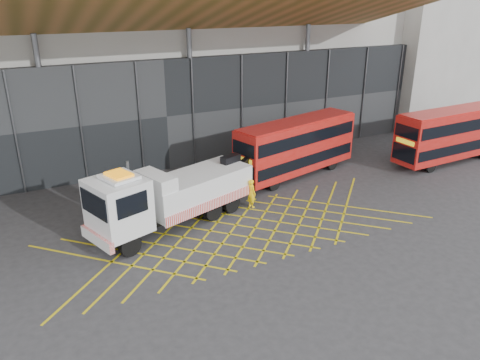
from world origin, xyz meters
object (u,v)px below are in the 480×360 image
bus_towed (296,145)px  bus_second (452,133)px  recovery_truck (169,195)px  worker (252,193)px

bus_towed → bus_second: (12.37, -2.79, 0.03)m
bus_towed → recovery_truck: bearing=-175.4°
bus_second → worker: (-17.74, -0.60, -1.39)m
bus_second → recovery_truck: bearing=179.6°
bus_second → bus_towed: bearing=164.8°
recovery_truck → bus_second: size_ratio=1.13×
bus_second → worker: size_ratio=5.67×
worker → bus_towed: bearing=-69.8°
recovery_truck → bus_towed: size_ratio=1.13×
bus_towed → worker: 6.49m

